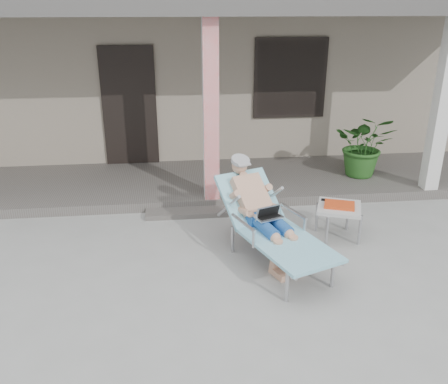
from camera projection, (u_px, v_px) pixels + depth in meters
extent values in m
plane|color=#9E9E99|center=(228.00, 281.00, 5.35)|extent=(60.00, 60.00, 0.00)
cube|color=gray|center=(194.00, 70.00, 10.78)|extent=(10.00, 5.00, 3.00)
cube|color=black|center=(130.00, 107.00, 8.43)|extent=(0.95, 0.06, 2.10)
cube|color=black|center=(290.00, 78.00, 8.56)|extent=(1.20, 0.06, 1.30)
cube|color=black|center=(290.00, 78.00, 8.56)|extent=(1.32, 0.05, 1.42)
cube|color=#605B56|center=(207.00, 182.00, 8.09)|extent=(10.00, 2.00, 0.15)
cube|color=red|center=(211.00, 113.00, 6.79)|extent=(0.22, 0.22, 2.61)
cube|color=silver|center=(441.00, 107.00, 7.15)|extent=(0.22, 0.22, 2.61)
cube|color=#474442|center=(205.00, 6.00, 7.04)|extent=(10.00, 2.30, 0.24)
cube|color=#605B56|center=(214.00, 212.00, 7.04)|extent=(2.00, 0.30, 0.07)
cylinder|color=#B7B7BC|center=(287.00, 287.00, 4.93)|extent=(0.04, 0.04, 0.36)
cylinder|color=#B7B7BC|center=(333.00, 273.00, 5.18)|extent=(0.04, 0.04, 0.36)
cylinder|color=#B7B7BC|center=(232.00, 239.00, 5.91)|extent=(0.04, 0.04, 0.36)
cylinder|color=#B7B7BC|center=(273.00, 229.00, 6.17)|extent=(0.04, 0.04, 0.36)
cube|color=#B7B7BC|center=(288.00, 246.00, 5.35)|extent=(0.99, 1.32, 0.03)
cube|color=#8DC8DA|center=(288.00, 244.00, 5.34)|extent=(1.09, 1.39, 0.04)
cube|color=#B7B7BC|center=(250.00, 201.00, 5.98)|extent=(0.77, 0.74, 0.48)
cube|color=#8DC8DA|center=(250.00, 198.00, 5.96)|extent=(0.88, 0.84, 0.54)
cylinder|color=#A3A3A6|center=(239.00, 160.00, 6.03)|extent=(0.31, 0.31, 0.13)
cube|color=silver|center=(268.00, 217.00, 5.63)|extent=(0.38, 0.33, 0.23)
cube|color=beige|center=(339.00, 208.00, 6.18)|extent=(0.71, 0.71, 0.04)
cylinder|color=#B7B7BC|center=(327.00, 232.00, 6.05)|extent=(0.04, 0.04, 0.42)
cylinder|color=#B7B7BC|center=(360.00, 230.00, 6.09)|extent=(0.04, 0.04, 0.42)
cylinder|color=#B7B7BC|center=(317.00, 217.00, 6.45)|extent=(0.04, 0.04, 0.42)
cylinder|color=#B7B7BC|center=(348.00, 216.00, 6.49)|extent=(0.04, 0.04, 0.42)
cube|color=#D64216|center=(339.00, 205.00, 6.17)|extent=(0.46, 0.40, 0.03)
cube|color=black|center=(336.00, 201.00, 6.30)|extent=(0.37, 0.16, 0.04)
imported|color=#26591E|center=(365.00, 145.00, 7.99)|extent=(1.22, 1.15, 1.07)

